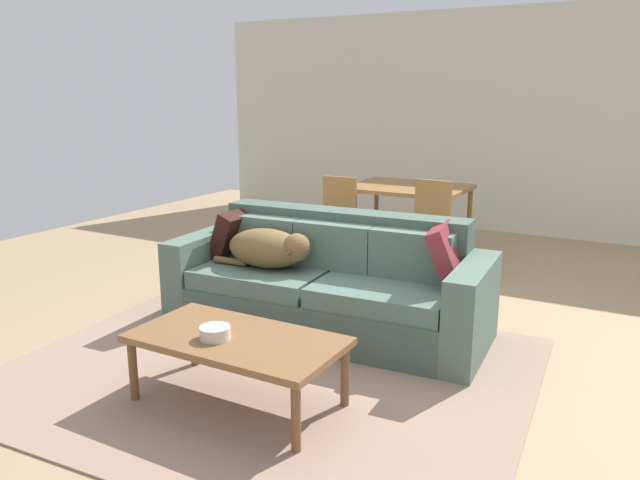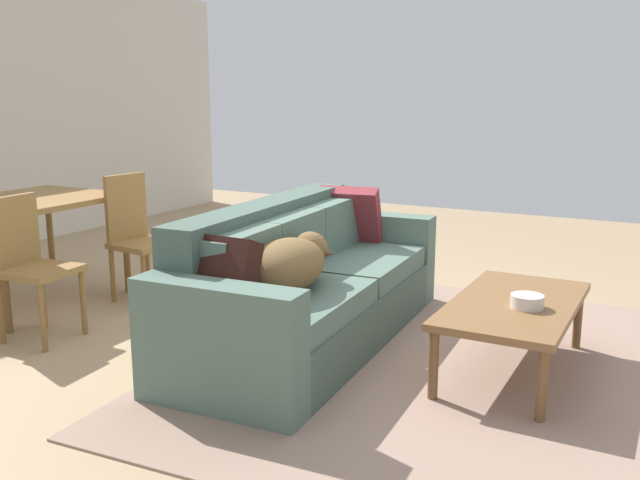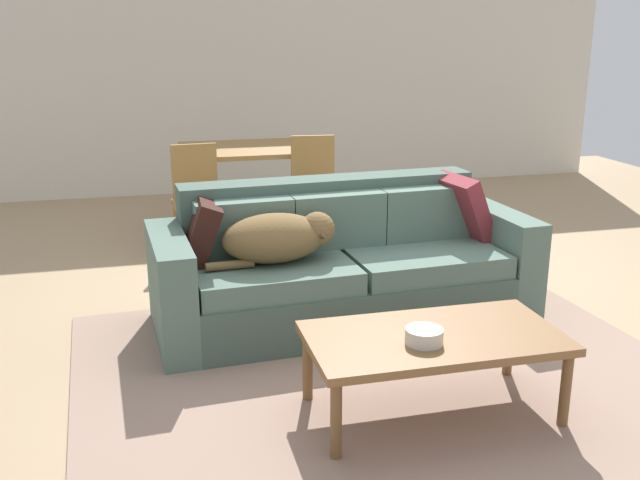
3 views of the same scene
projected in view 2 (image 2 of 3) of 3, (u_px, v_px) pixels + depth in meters
ground_plane at (329, 327)px, 4.58m from camera, size 10.00×10.00×0.00m
area_rug at (432, 363)px, 3.96m from camera, size 3.34×2.81×0.01m
couch at (305, 289)px, 4.27m from camera, size 2.37×1.02×0.86m
dog_on_left_cushion at (290, 264)px, 3.78m from camera, size 0.78×0.40×0.29m
throw_pillow_by_left_arm at (220, 275)px, 3.46m from camera, size 0.27×0.39×0.40m
throw_pillow_by_right_arm at (351, 216)px, 4.99m from camera, size 0.33×0.47×0.44m
coffee_table at (514, 309)px, 3.76m from camera, size 1.19×0.63×0.41m
bowl_on_coffee_table at (527, 301)px, 3.63m from camera, size 0.17×0.17×0.07m
dining_table at (26, 209)px, 4.99m from camera, size 1.18×0.93×0.77m
dining_chair_near_left at (30, 260)px, 4.29m from camera, size 0.43×0.43×0.90m
dining_chair_near_right at (137, 233)px, 5.12m from camera, size 0.44×0.44×0.93m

